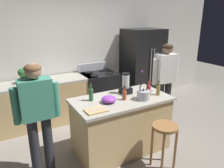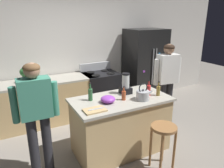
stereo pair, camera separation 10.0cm
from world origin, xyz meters
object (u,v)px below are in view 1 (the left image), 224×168
object	(u,v)px
potted_plant	(24,75)
cutting_board	(96,110)
refrigerator	(142,67)
tea_kettle	(143,94)
chef_knife	(98,109)
mixing_bowl	(109,99)
person_by_sink_right	(165,76)
blender_appliance	(126,85)
bottle_olive_oil	(91,94)
bottle_soda	(148,90)
stove_range	(99,92)
bar_stool	(164,135)
bottle_vinegar	(158,90)
bottle_cooking_sauce	(124,95)
person_by_island_left	(38,111)
kitchen_island	(121,124)

from	to	relation	value
potted_plant	cutting_board	bearing A→B (deg)	-69.75
refrigerator	tea_kettle	xyz separation A→B (m)	(-1.26, -1.69, 0.07)
chef_knife	mixing_bowl	bearing A→B (deg)	35.92
person_by_sink_right	blender_appliance	size ratio (longest dim) A/B	4.74
person_by_sink_right	potted_plant	distance (m)	2.72
bottle_olive_oil	bottle_soda	size ratio (longest dim) A/B	1.08
refrigerator	potted_plant	distance (m)	2.73
potted_plant	mixing_bowl	bearing A→B (deg)	-59.34
stove_range	chef_knife	bearing A→B (deg)	-116.57
bottle_olive_oil	mixing_bowl	bearing A→B (deg)	-44.32
bar_stool	tea_kettle	size ratio (longest dim) A/B	2.50
bottle_olive_oil	bottle_vinegar	world-z (taller)	bottle_olive_oil
bottle_vinegar	bottle_soda	size ratio (longest dim) A/B	0.92
bar_stool	bottle_cooking_sauce	distance (m)	0.82
bar_stool	cutting_board	xyz separation A→B (m)	(-0.83, 0.46, 0.39)
person_by_island_left	person_by_sink_right	size ratio (longest dim) A/B	0.98
refrigerator	tea_kettle	distance (m)	2.12
blender_appliance	tea_kettle	size ratio (longest dim) A/B	1.25
kitchen_island	potted_plant	bearing A→B (deg)	127.52
mixing_bowl	potted_plant	bearing A→B (deg)	120.66
stove_range	bottle_vinegar	bearing A→B (deg)	-81.97
kitchen_island	potted_plant	size ratio (longest dim) A/B	5.10
refrigerator	cutting_board	xyz separation A→B (m)	(-2.07, -1.72, 0.00)
person_by_sink_right	bottle_olive_oil	distance (m)	1.76
bottle_olive_oil	potted_plant	bearing A→B (deg)	118.06
person_by_sink_right	bottle_cooking_sauce	bearing A→B (deg)	-159.05
refrigerator	bottle_olive_oil	bearing A→B (deg)	-145.77
person_by_island_left	kitchen_island	bearing A→B (deg)	-1.84
refrigerator	chef_knife	size ratio (longest dim) A/B	8.34
kitchen_island	bottle_olive_oil	size ratio (longest dim) A/B	5.54
potted_plant	blender_appliance	xyz separation A→B (m)	(1.37, -1.39, -0.03)
kitchen_island	cutting_board	distance (m)	0.74
mixing_bowl	bar_stool	bearing A→B (deg)	-49.57
person_by_island_left	cutting_board	distance (m)	0.76
kitchen_island	refrigerator	xyz separation A→B (m)	(1.53, 1.50, 0.46)
bar_stool	bottle_vinegar	distance (m)	0.76
kitchen_island	bottle_olive_oil	distance (m)	0.73
stove_range	bottle_olive_oil	xyz separation A→B (m)	(-0.80, -1.37, 0.55)
refrigerator	bottle_cooking_sauce	size ratio (longest dim) A/B	8.50
blender_appliance	bottle_soda	xyz separation A→B (m)	(0.27, -0.25, -0.05)
mixing_bowl	tea_kettle	distance (m)	0.54
bottle_cooking_sauce	mixing_bowl	distance (m)	0.26
bottle_olive_oil	chef_knife	world-z (taller)	bottle_olive_oil
person_by_island_left	chef_knife	bearing A→B (deg)	-19.63
potted_plant	bottle_cooking_sauce	distance (m)	2.01
blender_appliance	chef_knife	world-z (taller)	blender_appliance
person_by_sink_right	cutting_board	world-z (taller)	person_by_sink_right
tea_kettle	cutting_board	xyz separation A→B (m)	(-0.81, -0.03, -0.07)
blender_appliance	cutting_board	world-z (taller)	blender_appliance
potted_plant	tea_kettle	distance (m)	2.28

